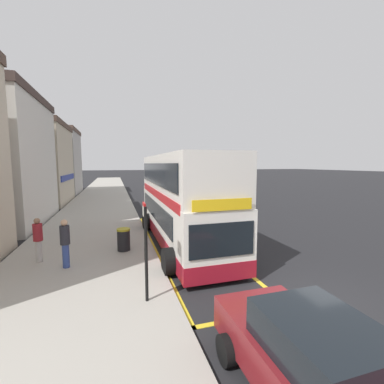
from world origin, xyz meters
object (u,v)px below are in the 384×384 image
object	(u,v)px
parked_car_silver_far	(160,177)
pedestrian_waiting_near_sign	(38,238)
double_decker_bus	(181,202)
pedestrian_further_back	(65,241)
parked_car_black_ahead	(214,193)
parked_car_maroon_behind	(316,366)
litter_bin	(124,239)
bus_stop_sign	(146,244)

from	to	relation	value
parked_car_silver_far	pedestrian_waiting_near_sign	bearing A→B (deg)	-103.18
parked_car_silver_far	double_decker_bus	bearing A→B (deg)	-96.56
pedestrian_further_back	pedestrian_waiting_near_sign	bearing A→B (deg)	140.40
pedestrian_waiting_near_sign	pedestrian_further_back	size ratio (longest dim) A/B	0.96
pedestrian_further_back	parked_car_black_ahead	bearing A→B (deg)	52.30
parked_car_black_ahead	pedestrian_waiting_near_sign	world-z (taller)	pedestrian_waiting_near_sign
parked_car_maroon_behind	pedestrian_further_back	world-z (taller)	pedestrian_further_back
pedestrian_further_back	parked_car_silver_far	bearing A→B (deg)	76.36
litter_bin	pedestrian_further_back	bearing A→B (deg)	-147.61
bus_stop_sign	parked_car_black_ahead	xyz separation A→B (m)	(9.52, 18.82, -0.95)
bus_stop_sign	pedestrian_further_back	world-z (taller)	bus_stop_sign
parked_car_maroon_behind	pedestrian_waiting_near_sign	distance (m)	10.01
parked_car_maroon_behind	parked_car_silver_far	xyz separation A→B (m)	(7.32, 56.98, 0.00)
parked_car_black_ahead	parked_car_silver_far	world-z (taller)	same
parked_car_black_ahead	parked_car_silver_far	distance (m)	34.14
parked_car_maroon_behind	litter_bin	distance (m)	8.92
parked_car_maroon_behind	pedestrian_further_back	bearing A→B (deg)	125.53
parked_car_black_ahead	pedestrian_further_back	distance (m)	19.80
parked_car_black_ahead	parked_car_maroon_behind	bearing A→B (deg)	-110.51
parked_car_maroon_behind	parked_car_silver_far	size ratio (longest dim) A/B	1.00
double_decker_bus	litter_bin	distance (m)	3.34
parked_car_maroon_behind	pedestrian_waiting_near_sign	world-z (taller)	pedestrian_waiting_near_sign
parked_car_black_ahead	pedestrian_waiting_near_sign	size ratio (longest dim) A/B	2.40
bus_stop_sign	parked_car_maroon_behind	distance (m)	4.67
double_decker_bus	parked_car_silver_far	bearing A→B (deg)	81.51
pedestrian_waiting_near_sign	litter_bin	distance (m)	3.30
pedestrian_waiting_near_sign	parked_car_black_ahead	bearing A→B (deg)	48.10
double_decker_bus	pedestrian_further_back	xyz separation A→B (m)	(-4.99, -2.29, -0.93)
pedestrian_waiting_near_sign	pedestrian_further_back	xyz separation A→B (m)	(1.12, -0.92, 0.04)
parked_car_black_ahead	pedestrian_further_back	size ratio (longest dim) A/B	2.31
pedestrian_further_back	litter_bin	bearing A→B (deg)	32.39
bus_stop_sign	pedestrian_waiting_near_sign	world-z (taller)	bus_stop_sign
litter_bin	parked_car_maroon_behind	bearing A→B (deg)	-72.76
litter_bin	bus_stop_sign	bearing A→B (deg)	-84.09
parked_car_silver_far	bus_stop_sign	bearing A→B (deg)	-98.24
parked_car_maroon_behind	double_decker_bus	bearing A→B (deg)	90.59
double_decker_bus	pedestrian_waiting_near_sign	xyz separation A→B (m)	(-6.10, -1.36, -0.97)
parked_car_silver_far	pedestrian_waiting_near_sign	distance (m)	50.63
bus_stop_sign	parked_car_silver_far	distance (m)	53.81
pedestrian_waiting_near_sign	litter_bin	xyz separation A→B (m)	(3.24, 0.42, -0.46)
pedestrian_waiting_near_sign	parked_car_maroon_behind	bearing A→B (deg)	-54.00
parked_car_silver_far	litter_bin	bearing A→B (deg)	-99.69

